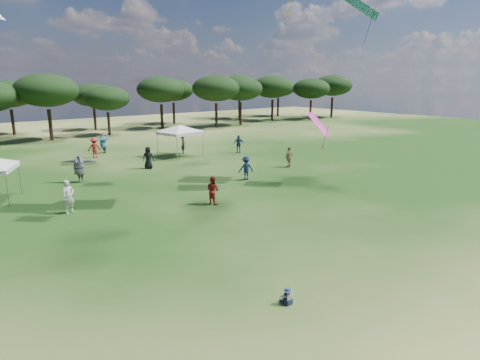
% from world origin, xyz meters
% --- Properties ---
extents(ground, '(140.00, 140.00, 0.00)m').
position_xyz_m(ground, '(0.00, 0.00, 0.00)').
color(ground, '#214514').
rests_on(ground, ground).
extents(tree_line, '(108.78, 17.63, 7.77)m').
position_xyz_m(tree_line, '(2.39, 47.41, 5.42)').
color(tree_line, black).
rests_on(tree_line, ground).
extents(tent_right, '(6.23, 6.23, 3.18)m').
position_xyz_m(tent_right, '(9.77, 26.12, 2.76)').
color(tent_right, gray).
rests_on(tent_right, ground).
extents(toddler, '(0.35, 0.40, 0.53)m').
position_xyz_m(toddler, '(-0.37, 2.32, 0.24)').
color(toddler, '#161D32').
rests_on(toddler, ground).
extents(festival_crowd, '(29.96, 21.03, 1.86)m').
position_xyz_m(festival_crowd, '(0.51, 23.31, 0.87)').
color(festival_crowd, '#274F77').
rests_on(festival_crowd, ground).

